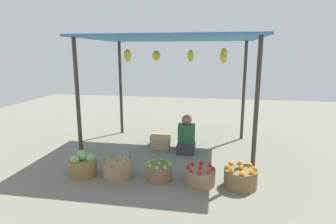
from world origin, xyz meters
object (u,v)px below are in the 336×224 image
(basket_cabbages, at_px, (83,165))
(basket_green_chilies, at_px, (118,169))
(vendor_person, at_px, (186,138))
(basket_red_apples, at_px, (200,176))
(basket_green_apples, at_px, (159,172))
(wooden_crate_stacked_rear, at_px, (161,140))
(basket_oranges, at_px, (240,178))
(wooden_crate_near_vendor, at_px, (160,143))

(basket_cabbages, xyz_separation_m, basket_green_chilies, (0.60, 0.05, -0.03))
(vendor_person, xyz_separation_m, basket_green_chilies, (-0.99, -1.41, -0.16))
(basket_cabbages, distance_m, basket_red_apples, 1.96)
(vendor_person, height_order, basket_green_apples, vendor_person)
(basket_cabbages, relative_size, basket_green_apples, 1.09)
(vendor_person, height_order, wooden_crate_stacked_rear, vendor_person)
(basket_oranges, relative_size, wooden_crate_near_vendor, 1.26)
(basket_red_apples, bearing_deg, vendor_person, 104.67)
(wooden_crate_near_vendor, bearing_deg, basket_cabbages, -122.84)
(basket_red_apples, height_order, wooden_crate_near_vendor, basket_red_apples)
(basket_cabbages, relative_size, basket_red_apples, 0.98)
(vendor_person, relative_size, basket_oranges, 1.55)
(basket_oranges, xyz_separation_m, wooden_crate_stacked_rear, (-1.60, 1.75, -0.04))
(basket_red_apples, relative_size, wooden_crate_near_vendor, 1.18)
(vendor_person, relative_size, wooden_crate_stacked_rear, 1.82)
(basket_cabbages, bearing_deg, basket_green_apples, 2.64)
(basket_green_chilies, distance_m, basket_oranges, 1.98)
(wooden_crate_stacked_rear, bearing_deg, basket_green_chilies, -102.34)
(basket_green_chilies, bearing_deg, basket_red_apples, -1.55)
(wooden_crate_near_vendor, bearing_deg, basket_red_apples, -58.44)
(basket_green_chilies, bearing_deg, wooden_crate_near_vendor, 74.80)
(basket_cabbages, bearing_deg, basket_oranges, 0.43)
(wooden_crate_stacked_rear, bearing_deg, wooden_crate_near_vendor, -80.77)
(vendor_person, bearing_deg, basket_oranges, -55.33)
(wooden_crate_stacked_rear, bearing_deg, basket_cabbages, -118.79)
(basket_red_apples, xyz_separation_m, wooden_crate_stacked_rear, (-0.99, 1.76, -0.02))
(vendor_person, height_order, wooden_crate_near_vendor, vendor_person)
(wooden_crate_stacked_rear, bearing_deg, basket_red_apples, -60.74)
(basket_cabbages, xyz_separation_m, basket_red_apples, (1.96, 0.01, -0.04))
(basket_oranges, xyz_separation_m, wooden_crate_near_vendor, (-1.57, 1.54, -0.03))
(basket_red_apples, relative_size, basket_oranges, 0.94)
(vendor_person, distance_m, basket_green_apples, 1.43)
(basket_green_chilies, height_order, basket_oranges, basket_oranges)
(vendor_person, xyz_separation_m, basket_green_apples, (-0.29, -1.39, -0.16))
(vendor_person, bearing_deg, wooden_crate_near_vendor, 169.48)
(vendor_person, bearing_deg, wooden_crate_stacked_rear, 152.50)
(vendor_person, height_order, basket_green_chilies, vendor_person)
(basket_oranges, relative_size, wooden_crate_stacked_rear, 1.17)
(vendor_person, bearing_deg, basket_green_chilies, -125.01)
(basket_red_apples, height_order, basket_oranges, basket_oranges)
(basket_green_apples, height_order, wooden_crate_near_vendor, basket_green_apples)
(basket_oranges, bearing_deg, vendor_person, 124.67)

